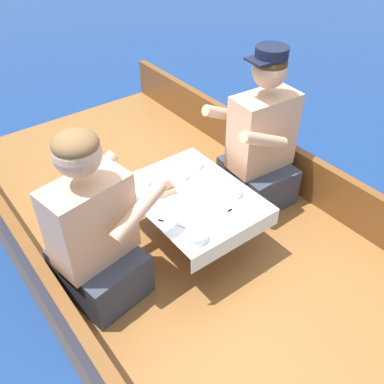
# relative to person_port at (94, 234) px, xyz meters

# --- Properties ---
(ground_plane) EXTENTS (60.00, 60.00, 0.00)m
(ground_plane) POSITION_rel_person_port_xyz_m (0.60, 0.03, -0.73)
(ground_plane) COLOR navy
(boat_deck) EXTENTS (1.81, 3.77, 0.33)m
(boat_deck) POSITION_rel_person_port_xyz_m (0.60, 0.03, -0.56)
(boat_deck) COLOR brown
(boat_deck) RESTS_ON ground_plane
(gunwale_port) EXTENTS (0.06, 3.77, 0.31)m
(gunwale_port) POSITION_rel_person_port_xyz_m (-0.28, 0.03, -0.24)
(gunwale_port) COLOR brown
(gunwale_port) RESTS_ON boat_deck
(gunwale_starboard) EXTENTS (0.06, 3.77, 0.31)m
(gunwale_starboard) POSITION_rel_person_port_xyz_m (1.47, 0.03, -0.24)
(gunwale_starboard) COLOR brown
(gunwale_starboard) RESTS_ON boat_deck
(cockpit_table) EXTENTS (0.60, 0.77, 0.35)m
(cockpit_table) POSITION_rel_person_port_xyz_m (0.60, -0.00, -0.08)
(cockpit_table) COLOR #B2B2B7
(cockpit_table) RESTS_ON boat_deck
(person_port) EXTENTS (0.57, 0.51, 0.97)m
(person_port) POSITION_rel_person_port_xyz_m (0.00, 0.00, 0.00)
(person_port) COLOR #333847
(person_port) RESTS_ON boat_deck
(person_starboard) EXTENTS (0.55, 0.47, 1.03)m
(person_starboard) POSITION_rel_person_port_xyz_m (1.20, 0.07, 0.02)
(person_starboard) COLOR #333847
(person_starboard) RESTS_ON boat_deck
(plate_sandwich) EXTENTS (0.22, 0.22, 0.01)m
(plate_sandwich) POSITION_rel_person_port_xyz_m (0.48, 0.10, -0.04)
(plate_sandwich) COLOR white
(plate_sandwich) RESTS_ON cockpit_table
(plate_bread) EXTENTS (0.16, 0.16, 0.01)m
(plate_bread) POSITION_rel_person_port_xyz_m (0.74, 0.04, -0.04)
(plate_bread) COLOR white
(plate_bread) RESTS_ON cockpit_table
(sandwich) EXTENTS (0.12, 0.09, 0.05)m
(sandwich) POSITION_rel_person_port_xyz_m (0.48, 0.10, -0.01)
(sandwich) COLOR #E0BC7F
(sandwich) RESTS_ON plate_sandwich
(bowl_port_near) EXTENTS (0.12, 0.12, 0.04)m
(bowl_port_near) POSITION_rel_person_port_xyz_m (0.41, -0.29, -0.02)
(bowl_port_near) COLOR white
(bowl_port_near) RESTS_ON cockpit_table
(bowl_starboard_near) EXTENTS (0.13, 0.13, 0.04)m
(bowl_starboard_near) POSITION_rel_person_port_xyz_m (0.45, 0.27, -0.02)
(bowl_starboard_near) COLOR white
(bowl_starboard_near) RESTS_ON cockpit_table
(bowl_center_far) EXTENTS (0.13, 0.13, 0.04)m
(bowl_center_far) POSITION_rel_person_port_xyz_m (0.77, 0.22, -0.02)
(bowl_center_far) COLOR white
(bowl_center_far) RESTS_ON cockpit_table
(coffee_cup_port) EXTENTS (0.10, 0.08, 0.05)m
(coffee_cup_port) POSITION_rel_person_port_xyz_m (0.78, -0.15, -0.02)
(coffee_cup_port) COLOR white
(coffee_cup_port) RESTS_ON cockpit_table
(coffee_cup_starboard) EXTENTS (0.10, 0.07, 0.06)m
(coffee_cup_starboard) POSITION_rel_person_port_xyz_m (0.65, 0.16, -0.02)
(coffee_cup_starboard) COLOR white
(coffee_cup_starboard) RESTS_ON cockpit_table
(utensil_knife_port) EXTENTS (0.10, 0.15, 0.00)m
(utensil_knife_port) POSITION_rel_person_port_xyz_m (0.72, -0.32, -0.04)
(utensil_knife_port) COLOR silver
(utensil_knife_port) RESTS_ON cockpit_table
(utensil_fork_starboard) EXTENTS (0.17, 0.04, 0.00)m
(utensil_fork_starboard) POSITION_rel_person_port_xyz_m (0.63, -0.24, -0.04)
(utensil_fork_starboard) COLOR silver
(utensil_fork_starboard) RESTS_ON cockpit_table
(utensil_knife_starboard) EXTENTS (0.06, 0.17, 0.00)m
(utensil_knife_starboard) POSITION_rel_person_port_xyz_m (0.72, -0.08, -0.04)
(utensil_knife_starboard) COLOR silver
(utensil_knife_starboard) RESTS_ON cockpit_table
(utensil_spoon_port) EXTENTS (0.16, 0.08, 0.01)m
(utensil_spoon_port) POSITION_rel_person_port_xyz_m (0.61, -0.33, -0.04)
(utensil_spoon_port) COLOR silver
(utensil_spoon_port) RESTS_ON cockpit_table
(utensil_spoon_starboard) EXTENTS (0.17, 0.06, 0.01)m
(utensil_spoon_starboard) POSITION_rel_person_port_xyz_m (0.42, -0.15, -0.04)
(utensil_spoon_starboard) COLOR silver
(utensil_spoon_starboard) RESTS_ON cockpit_table
(utensil_fork_port) EXTENTS (0.10, 0.16, 0.00)m
(utensil_fork_port) POSITION_rel_person_port_xyz_m (0.36, -0.12, -0.04)
(utensil_fork_port) COLOR silver
(utensil_fork_port) RESTS_ON cockpit_table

